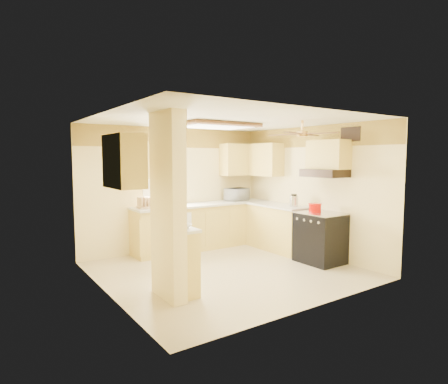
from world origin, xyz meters
TOP-DOWN VIEW (x-y plane):
  - floor at (0.00, 0.00)m, footprint 4.00×4.00m
  - ceiling at (0.00, 0.00)m, footprint 4.00×4.00m
  - wall_back at (0.00, 1.90)m, footprint 4.00×0.00m
  - wall_front at (0.00, -1.90)m, footprint 4.00×0.00m
  - wall_left at (-2.00, 0.00)m, footprint 0.00×3.80m
  - wall_right at (2.00, 0.00)m, footprint 0.00×3.80m
  - wallpaper_border at (0.00, 1.88)m, footprint 4.00×0.02m
  - partition_column at (-1.35, -0.55)m, footprint 0.20×0.70m
  - partition_ledge at (-1.13, -0.55)m, footprint 0.25×0.55m
  - ledge_top at (-1.13, -0.55)m, footprint 0.28×0.58m
  - lower_cabinets_back at (0.50, 1.60)m, footprint 3.00×0.60m
  - lower_cabinets_right at (1.70, 0.60)m, footprint 0.60×1.40m
  - countertop_back at (0.50, 1.59)m, footprint 3.04×0.64m
  - countertop_right at (1.69, 0.60)m, footprint 0.64×1.44m
  - dishwasher_panel at (-0.25, 1.29)m, footprint 0.58×0.02m
  - window at (-0.25, 1.89)m, footprint 0.92×0.02m
  - upper_cab_back_left at (-0.85, 1.72)m, footprint 0.60×0.35m
  - upper_cab_back_right at (1.55, 1.72)m, footprint 0.90×0.35m
  - upper_cab_right at (1.82, 1.25)m, footprint 0.35×1.00m
  - upper_cab_left_wall at (-1.82, -0.25)m, footprint 0.35×0.75m
  - upper_cab_over_stove at (1.82, -0.55)m, footprint 0.35×0.76m
  - stove at (1.67, -0.55)m, footprint 0.68×0.77m
  - range_hood at (1.74, -0.55)m, footprint 0.50×0.76m
  - poster_menu at (-1.24, -0.55)m, footprint 0.02×0.42m
  - poster_nashville at (-1.24, -0.55)m, footprint 0.02×0.42m
  - ceiling_light_panel at (0.10, 0.50)m, footprint 1.35×0.95m
  - ceiling_fan at (1.00, -0.70)m, footprint 1.15×1.15m
  - vent_grate at (1.98, -0.90)m, footprint 0.02×0.40m
  - microwave at (1.40, 1.63)m, footprint 0.54×0.41m
  - bowl at (-1.14, -0.57)m, footprint 0.24×0.24m
  - dutch_oven at (1.63, -0.45)m, footprint 0.24×0.24m
  - kettle at (1.69, 0.15)m, footprint 0.16×0.16m
  - dish_rack at (-0.74, 1.58)m, footprint 0.39×0.30m
  - utensil_crock at (-0.07, 1.65)m, footprint 0.12×0.12m

SIDE VIEW (x-z plane):
  - floor at x=0.00m, z-range 0.00..0.00m
  - dishwasher_panel at x=-0.25m, z-range 0.03..0.83m
  - partition_ledge at x=-1.13m, z-range 0.00..0.90m
  - lower_cabinets_back at x=0.50m, z-range 0.00..0.90m
  - lower_cabinets_right at x=1.70m, z-range 0.00..0.90m
  - stove at x=1.67m, z-range 0.00..0.92m
  - ledge_top at x=-1.13m, z-range 0.90..0.94m
  - countertop_back at x=0.50m, z-range 0.90..0.94m
  - countertop_right at x=1.69m, z-range 0.90..0.94m
  - bowl at x=-1.14m, z-range 0.94..1.00m
  - dutch_oven at x=1.63m, z-range 0.92..1.07m
  - dish_rack at x=-0.74m, z-range 0.91..1.12m
  - utensil_crock at x=-0.07m, z-range 0.90..1.14m
  - kettle at x=1.69m, z-range 0.93..1.18m
  - microwave at x=1.40m, z-range 0.94..1.21m
  - poster_nashville at x=-1.24m, z-range 0.92..1.48m
  - wall_back at x=0.00m, z-range -0.75..3.25m
  - wall_front at x=0.00m, z-range -0.75..3.25m
  - wall_left at x=-2.00m, z-range -0.65..3.15m
  - wall_right at x=2.00m, z-range -0.65..3.15m
  - partition_column at x=-1.35m, z-range 0.00..2.50m
  - window at x=-0.25m, z-range 1.04..2.06m
  - range_hood at x=1.74m, z-range 1.55..1.69m
  - upper_cab_back_left at x=-0.85m, z-range 1.50..2.20m
  - upper_cab_back_right at x=1.55m, z-range 1.50..2.20m
  - upper_cab_right at x=1.82m, z-range 1.50..2.20m
  - upper_cab_left_wall at x=-1.82m, z-range 1.50..2.20m
  - poster_menu at x=-1.24m, z-range 1.57..2.14m
  - upper_cab_over_stove at x=1.82m, z-range 1.69..2.21m
  - ceiling_fan at x=1.00m, z-range 2.16..2.42m
  - wallpaper_border at x=0.00m, z-range 2.10..2.50m
  - vent_grate at x=1.98m, z-range 2.17..2.42m
  - ceiling_light_panel at x=0.10m, z-range 2.42..2.49m
  - ceiling at x=0.00m, z-range 2.50..2.50m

